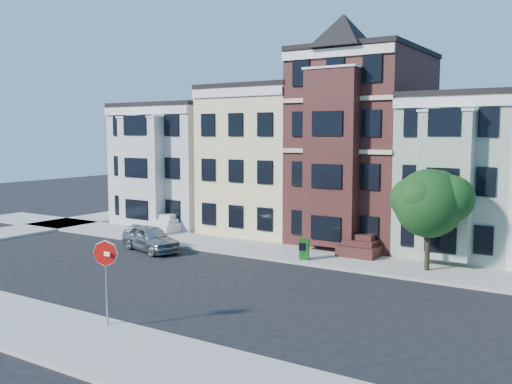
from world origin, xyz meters
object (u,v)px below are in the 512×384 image
Objects in this scene: parked_car at (151,238)px; street_tree at (429,208)px; fire_hydrant at (145,235)px; newspaper_box at (304,249)px; stop_sign at (106,277)px.

street_tree is at bearing -60.43° from parked_car.
street_tree reaches higher than fire_hydrant.
stop_sign reaches higher than newspaper_box.
stop_sign is (-0.95, -13.35, 1.17)m from newspaper_box.
fire_hydrant is at bearing 130.23° from stop_sign.
stop_sign is at bearing -114.73° from newspaper_box.
newspaper_box is 11.43m from fire_hydrant.
parked_car is (-15.49, -3.58, -2.54)m from street_tree.
newspaper_box reaches higher than fire_hydrant.
newspaper_box is at bearing -58.76° from parked_car.
stop_sign is at bearing -50.86° from fire_hydrant.
parked_car is at bearing -39.71° from fire_hydrant.
parked_car is 9.43m from newspaper_box.
fire_hydrant is (-11.42, -0.49, -0.28)m from newspaper_box.
fire_hydrant is (-17.78, -1.68, -2.88)m from street_tree.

